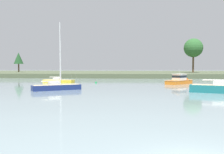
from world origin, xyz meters
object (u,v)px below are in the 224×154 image
at_px(sailboat_yellow, 59,82).
at_px(sailboat_teal, 224,91).
at_px(mooring_buoy_green, 96,83).
at_px(sailboat_navy, 57,89).
at_px(cruiser_orange, 181,81).

xyz_separation_m(sailboat_yellow, sailboat_teal, (30.74, -20.56, 0.08)).
height_order(sailboat_yellow, mooring_buoy_green, sailboat_yellow).
relative_size(sailboat_yellow, sailboat_navy, 0.88).
bearing_deg(cruiser_orange, mooring_buoy_green, 176.87).
relative_size(sailboat_yellow, mooring_buoy_green, 18.38).
xyz_separation_m(cruiser_orange, mooring_buoy_green, (-19.34, 1.06, -0.43)).
distance_m(cruiser_orange, mooring_buoy_green, 19.38).
bearing_deg(sailboat_navy, cruiser_orange, 34.54).
bearing_deg(sailboat_teal, sailboat_navy, 174.02).
distance_m(sailboat_navy, mooring_buoy_green, 17.78).
height_order(sailboat_navy, cruiser_orange, sailboat_navy).
distance_m(sailboat_teal, mooring_buoy_green, 29.46).
relative_size(sailboat_yellow, sailboat_teal, 0.72).
height_order(sailboat_yellow, sailboat_navy, sailboat_navy).
bearing_deg(sailboat_navy, sailboat_teal, -5.98).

